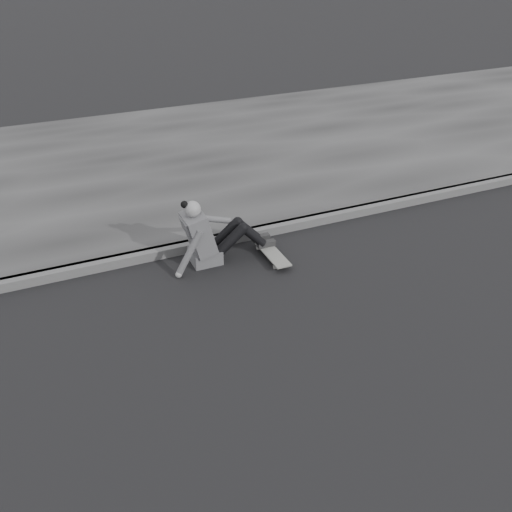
{
  "coord_description": "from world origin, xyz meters",
  "views": [
    {
      "loc": [
        -5.04,
        -3.66,
        3.74
      ],
      "look_at": [
        -2.85,
        1.33,
        0.5
      ],
      "focal_mm": 40.0,
      "sensor_mm": 36.0,
      "label": 1
    }
  ],
  "objects": [
    {
      "name": "seated_woman",
      "position": [
        -3.08,
        2.22,
        0.36
      ],
      "size": [
        1.38,
        0.46,
        0.88
      ],
      "color": "#535355",
      "rests_on": "ground"
    },
    {
      "name": "skateboard",
      "position": [
        -2.35,
        1.98,
        0.07
      ],
      "size": [
        0.2,
        0.78,
        0.09
      ],
      "color": "gray",
      "rests_on": "ground"
    },
    {
      "name": "curb",
      "position": [
        0.0,
        2.58,
        0.06
      ],
      "size": [
        24.0,
        0.16,
        0.12
      ],
      "primitive_type": "cube",
      "color": "#535353",
      "rests_on": "ground"
    },
    {
      "name": "sidewalk",
      "position": [
        0.0,
        5.6,
        0.06
      ],
      "size": [
        24.0,
        6.0,
        0.12
      ],
      "primitive_type": "cube",
      "color": "#343434",
      "rests_on": "ground"
    }
  ]
}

